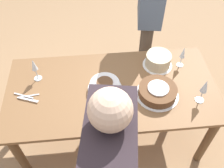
# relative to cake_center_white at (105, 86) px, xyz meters

# --- Properties ---
(ground_plane) EXTENTS (12.00, 12.00, 0.00)m
(ground_plane) POSITION_rel_cake_center_white_xyz_m (0.06, -0.00, -0.76)
(ground_plane) COLOR #A87F56
(dining_table) EXTENTS (1.71, 0.84, 0.72)m
(dining_table) POSITION_rel_cake_center_white_xyz_m (0.06, -0.00, -0.14)
(dining_table) COLOR brown
(dining_table) RESTS_ON ground_plane
(cake_center_white) EXTENTS (0.28, 0.28, 0.08)m
(cake_center_white) POSITION_rel_cake_center_white_xyz_m (0.00, 0.00, 0.00)
(cake_center_white) COLOR white
(cake_center_white) RESTS_ON dining_table
(cake_front_chocolate) EXTENTS (0.34, 0.34, 0.09)m
(cake_front_chocolate) POSITION_rel_cake_center_white_xyz_m (0.40, -0.10, 0.00)
(cake_front_chocolate) COLOR white
(cake_front_chocolate) RESTS_ON dining_table
(cake_back_decorated) EXTENTS (0.26, 0.26, 0.12)m
(cake_back_decorated) POSITION_rel_cake_center_white_xyz_m (0.48, 0.22, 0.02)
(cake_back_decorated) COLOR white
(cake_back_decorated) RESTS_ON dining_table
(wine_glass_near) EXTENTS (0.07, 0.07, 0.23)m
(wine_glass_near) POSITION_rel_cake_center_white_xyz_m (0.72, -0.19, 0.12)
(wine_glass_near) COLOR silver
(wine_glass_near) RESTS_ON dining_table
(wine_glass_far) EXTENTS (0.06, 0.06, 0.20)m
(wine_glass_far) POSITION_rel_cake_center_white_xyz_m (0.68, 0.20, 0.10)
(wine_glass_far) COLOR silver
(wine_glass_far) RESTS_ON dining_table
(wine_glass_extra) EXTENTS (0.07, 0.07, 0.21)m
(wine_glass_extra) POSITION_rel_cake_center_white_xyz_m (-0.55, 0.16, 0.11)
(wine_glass_extra) COLOR silver
(wine_glass_extra) RESTS_ON dining_table
(fork_pile) EXTENTS (0.20, 0.12, 0.01)m
(fork_pile) POSITION_rel_cake_center_white_xyz_m (-0.61, -0.04, -0.03)
(fork_pile) COLOR silver
(fork_pile) RESTS_ON dining_table
(person_cutting) EXTENTS (0.28, 0.43, 1.58)m
(person_cutting) POSITION_rel_cake_center_white_xyz_m (-0.02, -0.76, 0.20)
(person_cutting) COLOR #2D334C
(person_cutting) RESTS_ON ground_plane
(person_watching) EXTENTS (0.28, 0.43, 1.71)m
(person_watching) POSITION_rel_cake_center_white_xyz_m (0.50, 0.77, 0.28)
(person_watching) COLOR #4C4238
(person_watching) RESTS_ON ground_plane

